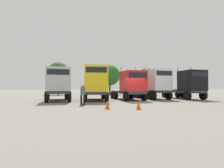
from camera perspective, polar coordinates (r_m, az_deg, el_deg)
ground at (r=18.48m, az=7.09°, el=-5.76°), size 200.00×200.00×0.00m
semi_truck_silver at (r=19.71m, az=-17.22°, el=0.06°), size 3.14×6.34×4.14m
semi_truck_yellow at (r=19.28m, az=-5.34°, el=0.24°), size 3.05×6.53×4.39m
semi_truck_red at (r=20.50m, az=6.21°, el=-0.35°), size 3.07×6.00×3.94m
semi_truck_white at (r=22.63m, az=14.08°, el=-0.01°), size 3.17×6.09×4.28m
semi_truck_black at (r=23.88m, az=23.65°, el=-0.11°), size 2.72×6.31×4.15m
visitor_with_camera at (r=14.96m, az=-9.51°, el=-2.87°), size 0.53×0.53×1.80m
traffic_cone_near at (r=12.00m, az=8.64°, el=-6.85°), size 0.36×0.36×0.62m
traffic_cone_mid at (r=12.14m, az=-1.52°, el=-6.79°), size 0.36×0.36×0.62m
oak_far_left at (r=36.96m, az=-17.03°, el=3.64°), size 4.19×4.19×6.61m
oak_far_centre at (r=36.25m, az=-0.73°, el=2.88°), size 4.25×4.25×6.13m
oak_far_right at (r=38.44m, az=11.00°, el=2.65°), size 3.39×3.39×5.69m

